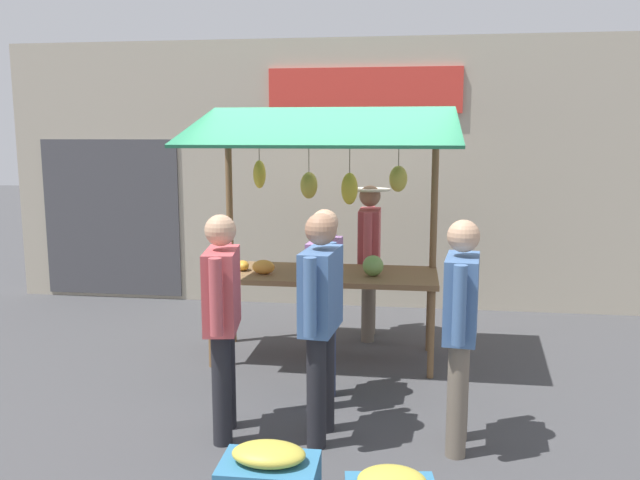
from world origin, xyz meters
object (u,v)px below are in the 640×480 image
at_px(shopper_with_ponytail, 321,310).
at_px(shopper_in_striped_shirt, 461,318).
at_px(shopper_in_grey_tee, 222,310).
at_px(shopper_with_shopping_bag, 325,293).
at_px(market_stall, 325,206).
at_px(vendor_with_sunhat, 369,248).

xyz_separation_m(shopper_with_ponytail, shopper_in_striped_shirt, (-0.98, 0.00, -0.02)).
xyz_separation_m(shopper_in_grey_tee, shopper_with_shopping_bag, (-0.65, -0.73, -0.02)).
height_order(market_stall, vendor_with_sunhat, market_stall).
xyz_separation_m(vendor_with_sunhat, shopper_with_shopping_bag, (0.24, 1.81, -0.06)).
distance_m(vendor_with_sunhat, shopper_in_grey_tee, 2.69).
bearing_deg(shopper_in_grey_tee, shopper_with_shopping_bag, -51.06).
relative_size(shopper_in_grey_tee, shopper_with_shopping_bag, 1.02).
height_order(market_stall, shopper_in_striped_shirt, market_stall).
relative_size(shopper_with_ponytail, shopper_with_shopping_bag, 1.03).
bearing_deg(shopper_in_striped_shirt, market_stall, 40.62).
relative_size(vendor_with_sunhat, shopper_in_grey_tee, 1.01).
distance_m(shopper_with_ponytail, shopper_in_striped_shirt, 0.98).
distance_m(vendor_with_sunhat, shopper_in_striped_shirt, 2.62).
bearing_deg(vendor_with_sunhat, shopper_with_shopping_bag, -8.08).
xyz_separation_m(market_stall, vendor_with_sunhat, (-0.39, -0.73, -0.53)).
relative_size(shopper_with_ponytail, shopper_in_striped_shirt, 1.02).
bearing_deg(shopper_with_ponytail, shopper_in_striped_shirt, -84.54).
bearing_deg(market_stall, shopper_with_shopping_bag, 97.58).
distance_m(shopper_with_ponytail, shopper_with_shopping_bag, 0.68).
bearing_deg(shopper_in_striped_shirt, shopper_with_ponytail, 96.36).
height_order(shopper_with_ponytail, shopper_with_shopping_bag, shopper_with_ponytail).
relative_size(market_stall, shopper_in_grey_tee, 1.50).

